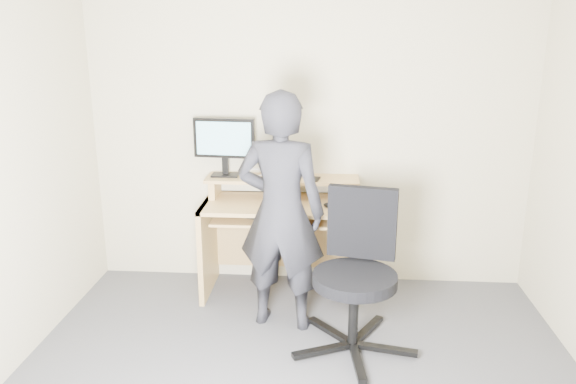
# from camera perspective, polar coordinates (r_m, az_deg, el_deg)

# --- Properties ---
(back_wall) EXTENTS (3.50, 0.02, 2.50)m
(back_wall) POSITION_cam_1_polar(r_m,az_deg,el_deg) (4.47, 2.13, 6.15)
(back_wall) COLOR beige
(back_wall) RESTS_ON ground
(desk) EXTENTS (1.20, 0.60, 0.91)m
(desk) POSITION_cam_1_polar(r_m,az_deg,el_deg) (4.45, -0.65, -3.26)
(desk) COLOR tan
(desk) RESTS_ON ground
(monitor) EXTENTS (0.48, 0.14, 0.46)m
(monitor) POSITION_cam_1_polar(r_m,az_deg,el_deg) (4.42, -6.51, 5.08)
(monitor) COLOR black
(monitor) RESTS_ON desk
(external_drive) EXTENTS (0.11, 0.15, 0.20)m
(external_drive) POSITION_cam_1_polar(r_m,az_deg,el_deg) (4.43, -0.98, 2.91)
(external_drive) COLOR black
(external_drive) RESTS_ON desk
(travel_mug) EXTENTS (0.10, 0.10, 0.17)m
(travel_mug) POSITION_cam_1_polar(r_m,az_deg,el_deg) (4.39, 1.18, 2.57)
(travel_mug) COLOR silver
(travel_mug) RESTS_ON desk
(smartphone) EXTENTS (0.09, 0.14, 0.01)m
(smartphone) POSITION_cam_1_polar(r_m,az_deg,el_deg) (4.35, 2.75, 1.32)
(smartphone) COLOR black
(smartphone) RESTS_ON desk
(charger) EXTENTS (0.05, 0.04, 0.03)m
(charger) POSITION_cam_1_polar(r_m,az_deg,el_deg) (4.32, -2.26, 1.41)
(charger) COLOR black
(charger) RESTS_ON desk
(headphones) EXTENTS (0.18, 0.17, 0.06)m
(headphones) POSITION_cam_1_polar(r_m,az_deg,el_deg) (4.51, -3.45, 1.91)
(headphones) COLOR silver
(headphones) RESTS_ON desk
(keyboard) EXTENTS (0.49, 0.34, 0.03)m
(keyboard) POSITION_cam_1_polar(r_m,az_deg,el_deg) (4.26, -1.57, -2.49)
(keyboard) COLOR black
(keyboard) RESTS_ON desk
(mouse) EXTENTS (0.10, 0.07, 0.04)m
(mouse) POSITION_cam_1_polar(r_m,az_deg,el_deg) (4.19, 4.28, -1.33)
(mouse) COLOR black
(mouse) RESTS_ON desk
(office_chair) EXTENTS (0.81, 0.80, 1.02)m
(office_chair) POSITION_cam_1_polar(r_m,az_deg,el_deg) (3.67, 7.03, -7.53)
(office_chair) COLOR black
(office_chair) RESTS_ON ground
(person) EXTENTS (0.66, 0.49, 1.66)m
(person) POSITION_cam_1_polar(r_m,az_deg,el_deg) (3.82, -0.73, -2.07)
(person) COLOR black
(person) RESTS_ON ground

